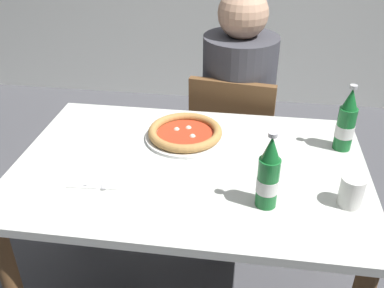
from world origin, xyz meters
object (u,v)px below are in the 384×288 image
at_px(napkin_with_cutlery, 101,172).
at_px(beer_bottle_left, 346,123).
at_px(dining_table_main, 190,191).
at_px(paper_cup, 352,191).
at_px(chair_behind_table, 233,143).
at_px(pizza_margherita_near, 185,133).
at_px(beer_bottle_center, 268,176).
at_px(diner_seated, 237,120).

bearing_deg(napkin_with_cutlery, beer_bottle_left, 18.87).
bearing_deg(beer_bottle_left, dining_table_main, -160.96).
bearing_deg(paper_cup, chair_behind_table, 116.75).
bearing_deg(dining_table_main, beer_bottle_left, 19.04).
height_order(pizza_margherita_near, napkin_with_cutlery, pizza_margherita_near).
distance_m(beer_bottle_left, paper_cup, 0.33).
distance_m(chair_behind_table, paper_cup, 0.90).
xyz_separation_m(dining_table_main, beer_bottle_left, (0.53, 0.18, 0.22)).
height_order(beer_bottle_left, beer_bottle_center, same).
bearing_deg(napkin_with_cutlery, diner_seated, 61.09).
xyz_separation_m(dining_table_main, chair_behind_table, (0.12, 0.61, -0.15)).
bearing_deg(diner_seated, paper_cup, -65.22).
xyz_separation_m(beer_bottle_left, paper_cup, (-0.02, -0.33, -0.06)).
bearing_deg(pizza_margherita_near, paper_cup, -30.05).
distance_m(dining_table_main, beer_bottle_center, 0.38).
relative_size(dining_table_main, pizza_margherita_near, 4.00).
xyz_separation_m(dining_table_main, paper_cup, (0.50, -0.15, 0.16)).
height_order(diner_seated, paper_cup, diner_seated).
xyz_separation_m(chair_behind_table, beer_bottle_left, (0.41, -0.43, 0.37)).
distance_m(pizza_margherita_near, napkin_with_cutlery, 0.36).
xyz_separation_m(diner_seated, pizza_margherita_near, (-0.18, -0.49, 0.19)).
height_order(dining_table_main, beer_bottle_center, beer_bottle_center).
distance_m(chair_behind_table, napkin_with_cutlery, 0.86).
xyz_separation_m(beer_bottle_center, paper_cup, (0.25, 0.04, -0.06)).
distance_m(chair_behind_table, beer_bottle_center, 0.89).
bearing_deg(diner_seated, beer_bottle_center, -81.63).
distance_m(pizza_margherita_near, paper_cup, 0.63).
relative_size(chair_behind_table, pizza_margherita_near, 2.83).
bearing_deg(pizza_margherita_near, diner_seated, 70.24).
bearing_deg(napkin_with_cutlery, pizza_margherita_near, 47.81).
distance_m(dining_table_main, pizza_margherita_near, 0.22).
height_order(beer_bottle_left, paper_cup, beer_bottle_left).
relative_size(pizza_margherita_near, napkin_with_cutlery, 1.57).
xyz_separation_m(beer_bottle_left, napkin_with_cutlery, (-0.81, -0.28, -0.10)).
bearing_deg(napkin_with_cutlery, paper_cup, -3.66).
height_order(pizza_margherita_near, beer_bottle_center, beer_bottle_center).
bearing_deg(beer_bottle_left, pizza_margherita_near, -178.82).
height_order(diner_seated, napkin_with_cutlery, diner_seated).
xyz_separation_m(pizza_margherita_near, paper_cup, (0.55, -0.32, 0.03)).
distance_m(diner_seated, paper_cup, 0.91).
xyz_separation_m(diner_seated, beer_bottle_left, (0.40, -0.48, 0.27)).
bearing_deg(beer_bottle_center, dining_table_main, 144.55).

